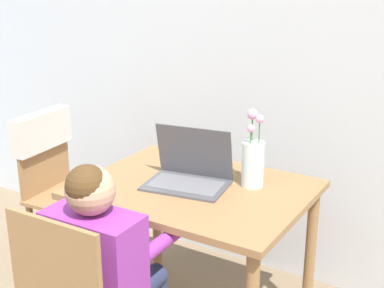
% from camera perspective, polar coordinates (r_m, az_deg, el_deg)
% --- Properties ---
extents(wall_back, '(6.40, 0.05, 2.50)m').
position_cam_1_polar(wall_back, '(2.78, 8.01, 10.52)').
color(wall_back, silver).
rests_on(wall_back, ground_plane).
extents(dining_table, '(0.97, 0.75, 0.72)m').
position_cam_1_polar(dining_table, '(2.37, 0.28, -6.79)').
color(dining_table, olive).
rests_on(dining_table, ground_plane).
extents(chair_spare, '(0.46, 0.43, 0.89)m').
position_cam_1_polar(chair_spare, '(2.99, -14.43, -2.26)').
color(chair_spare, olive).
rests_on(chair_spare, ground_plane).
extents(person_seated, '(0.35, 0.43, 1.00)m').
position_cam_1_polar(person_seated, '(1.99, -9.34, -11.76)').
color(person_seated, purple).
rests_on(person_seated, ground_plane).
extents(laptop, '(0.38, 0.30, 0.25)m').
position_cam_1_polar(laptop, '(2.34, -0.27, -2.91)').
color(laptop, '#4C4C51').
rests_on(laptop, dining_table).
extents(flower_vase, '(0.10, 0.10, 0.34)m').
position_cam_1_polar(flower_vase, '(2.31, 6.52, -1.71)').
color(flower_vase, silver).
rests_on(flower_vase, dining_table).
extents(water_bottle, '(0.06, 0.06, 0.20)m').
position_cam_1_polar(water_bottle, '(2.42, 3.15, -1.27)').
color(water_bottle, silver).
rests_on(water_bottle, dining_table).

